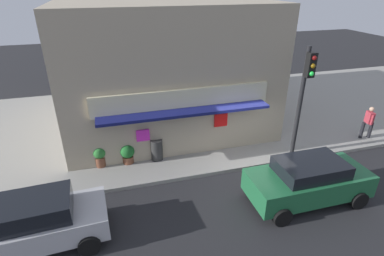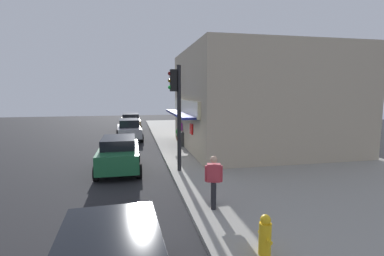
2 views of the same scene
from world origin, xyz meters
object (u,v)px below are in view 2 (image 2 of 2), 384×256
fire_hydrant (265,235)px  pedestrian (214,179)px  trash_can (183,139)px  potted_plant_by_window (181,136)px  potted_plant_by_doorway (179,134)px  traffic_light (177,104)px  parked_car_green (119,153)px  parked_car_silver (129,129)px  parked_car_tan (131,122)px

fire_hydrant → pedestrian: size_ratio=0.57×
trash_can → potted_plant_by_window: (-1.23, 0.06, -0.00)m
trash_can → potted_plant_by_window: bearing=177.1°
potted_plant_by_doorway → potted_plant_by_window: potted_plant_by_doorway is taller
traffic_light → parked_car_green: traffic_light is taller
parked_car_green → parked_car_silver: bearing=177.6°
fire_hydrant → pedestrian: pedestrian is taller
potted_plant_by_window → parked_car_silver: 4.66m
potted_plant_by_doorway → pedestrian: bearing=-4.4°
parked_car_silver → parked_car_green: parked_car_silver is taller
trash_can → pedestrian: bearing=-4.6°
parked_car_tan → potted_plant_by_doorway: bearing=26.2°
traffic_light → pedestrian: (4.28, 0.49, -2.17)m
potted_plant_by_doorway → potted_plant_by_window: bearing=-3.5°
traffic_light → trash_can: size_ratio=5.12×
trash_can → parked_car_silver: 5.48m
potted_plant_by_doorway → parked_car_silver: (-1.83, -3.67, 0.19)m
pedestrian → potted_plant_by_doorway: size_ratio=1.79×
traffic_light → trash_can: traffic_light is taller
fire_hydrant → parked_car_tan: size_ratio=0.21×
parked_car_silver → parked_car_green: size_ratio=0.97×
parked_car_tan → parked_car_silver: bearing=-0.9°
traffic_light → trash_can: 6.52m
trash_can → parked_car_tan: parked_car_tan is taller
trash_can → parked_car_tan: bearing=-160.2°
fire_hydrant → potted_plant_by_window: bearing=177.9°
fire_hydrant → potted_plant_by_doorway: size_ratio=1.02×
potted_plant_by_doorway → parked_car_silver: bearing=-116.5°
trash_can → parked_car_tan: size_ratio=0.21×
pedestrian → parked_car_silver: pedestrian is taller
potted_plant_by_doorway → potted_plant_by_window: (1.12, -0.07, -0.02)m
parked_car_silver → fire_hydrant: bearing=10.2°
traffic_light → potted_plant_by_doorway: 8.70m
potted_plant_by_doorway → potted_plant_by_window: 1.12m
trash_can → potted_plant_by_window: trash_can is taller
trash_can → traffic_light: bearing=-12.6°
traffic_light → parked_car_green: (-1.16, -2.60, -2.37)m
trash_can → potted_plant_by_doorway: 2.35m
trash_can → potted_plant_by_doorway: size_ratio=1.03×
pedestrian → fire_hydrant: bearing=7.5°
parked_car_silver → parked_car_tan: parked_car_tan is taller
traffic_light → pedestrian: 4.82m
fire_hydrant → parked_car_green: parked_car_green is taller
parked_car_silver → parked_car_green: (8.86, -0.37, 0.01)m
pedestrian → potted_plant_by_window: pedestrian is taller
traffic_light → parked_car_tan: (-15.46, -2.15, -2.35)m
pedestrian → parked_car_green: 6.26m
fire_hydrant → potted_plant_by_doorway: bearing=177.8°
parked_car_green → trash_can: bearing=140.1°
pedestrian → parked_car_tan: (-19.75, -2.63, -0.18)m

